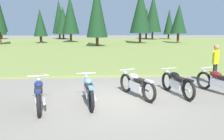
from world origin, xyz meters
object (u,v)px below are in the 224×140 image
Objects in this scene: motorcycle_silver at (136,84)px; motorcycle_navy at (39,94)px; motorcycle_black at (177,83)px; motorcycle_maroon at (219,82)px; motorcycle_sky_blue at (89,90)px; rider_near_row_end at (216,62)px.

motorcycle_navy is at bearing -162.87° from motorcycle_silver.
motorcycle_navy is at bearing -166.83° from motorcycle_black.
motorcycle_silver is 3.02m from motorcycle_maroon.
motorcycle_sky_blue is 5.69m from rider_near_row_end.
motorcycle_navy is 1.06× the size of motorcycle_silver.
motorcycle_maroon is 1.62m from rider_near_row_end.
motorcycle_maroon is at bearing 3.14° from motorcycle_silver.
rider_near_row_end is (0.59, 1.42, 0.51)m from motorcycle_maroon.
motorcycle_black is 2.65m from rider_near_row_end.
rider_near_row_end is at bearing 34.52° from motorcycle_black.
motorcycle_sky_blue and motorcycle_maroon have the same top height.
motorcycle_navy and motorcycle_silver have the same top height.
rider_near_row_end is at bearing 23.13° from motorcycle_sky_blue.
motorcycle_maroon is 1.19× the size of rider_near_row_end.
motorcycle_silver is at bearing -175.51° from motorcycle_black.
motorcycle_black is 1.04× the size of motorcycle_maroon.
motorcycle_maroon is at bearing 1.87° from motorcycle_black.
motorcycle_maroon is at bearing 9.84° from motorcycle_sky_blue.
motorcycle_navy and motorcycle_maroon have the same top height.
motorcycle_silver is 1.46m from motorcycle_black.
motorcycle_maroon is (1.56, 0.05, 0.00)m from motorcycle_black.
motorcycle_sky_blue is 1.73m from motorcycle_silver.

